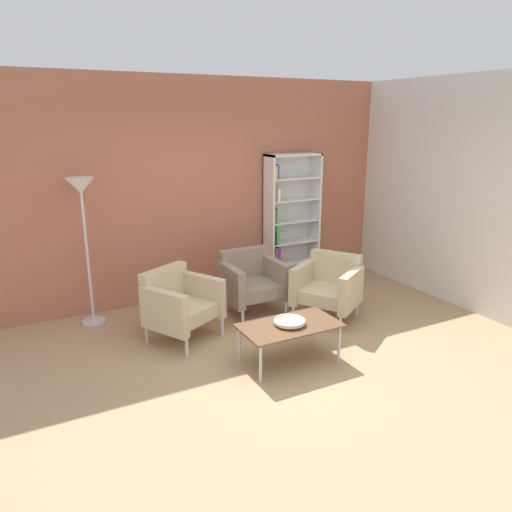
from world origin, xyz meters
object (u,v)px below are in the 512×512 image
(decorative_bowl, at_px, (290,321))
(armchair_by_bookshelf, at_px, (180,303))
(bookshelf_tall, at_px, (288,222))
(armchair_near_window, at_px, (251,281))
(coffee_table_low, at_px, (289,327))
(floor_lamp_torchiere, at_px, (82,204))
(armchair_corner_red, at_px, (329,286))

(decorative_bowl, height_order, armchair_by_bookshelf, armchair_by_bookshelf)
(bookshelf_tall, distance_m, decorative_bowl, 2.45)
(armchair_near_window, relative_size, armchair_by_bookshelf, 0.84)
(decorative_bowl, xyz_separation_m, armchair_near_window, (0.26, 1.33, -0.02))
(coffee_table_low, bearing_deg, floor_lamp_torchiere, 129.51)
(decorative_bowl, height_order, armchair_corner_red, armchair_corner_red)
(armchair_corner_red, bearing_deg, floor_lamp_torchiere, -146.98)
(decorative_bowl, distance_m, armchair_corner_red, 1.24)
(bookshelf_tall, height_order, floor_lamp_torchiere, bookshelf_tall)
(coffee_table_low, bearing_deg, decorative_bowl, 0.00)
(coffee_table_low, relative_size, decorative_bowl, 3.12)
(armchair_near_window, distance_m, floor_lamp_torchiere, 2.19)
(armchair_corner_red, relative_size, armchair_by_bookshelf, 1.01)
(bookshelf_tall, distance_m, armchair_near_window, 1.32)
(armchair_corner_red, xyz_separation_m, floor_lamp_torchiere, (-2.59, 1.19, 1.03))
(armchair_corner_red, distance_m, armchair_by_bookshelf, 1.82)
(floor_lamp_torchiere, bearing_deg, armchair_near_window, -17.75)
(bookshelf_tall, bearing_deg, armchair_corner_red, -99.34)
(bookshelf_tall, relative_size, decorative_bowl, 5.94)
(floor_lamp_torchiere, bearing_deg, bookshelf_tall, 2.84)
(decorative_bowl, bearing_deg, floor_lamp_torchiere, 129.51)
(floor_lamp_torchiere, bearing_deg, coffee_table_low, -50.49)
(bookshelf_tall, xyz_separation_m, armchair_corner_red, (-0.22, -1.33, -0.52))
(armchair_corner_red, relative_size, floor_lamp_torchiere, 0.54)
(bookshelf_tall, distance_m, armchair_by_bookshelf, 2.32)
(bookshelf_tall, height_order, coffee_table_low, bookshelf_tall)
(armchair_near_window, bearing_deg, bookshelf_tall, 36.95)
(floor_lamp_torchiere, bearing_deg, armchair_by_bookshelf, -48.25)
(armchair_near_window, bearing_deg, coffee_table_low, -100.98)
(coffee_table_low, distance_m, decorative_bowl, 0.07)
(armchair_near_window, xyz_separation_m, armchair_corner_red, (0.75, -0.60, 0.00))
(bookshelf_tall, bearing_deg, coffee_table_low, -120.67)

